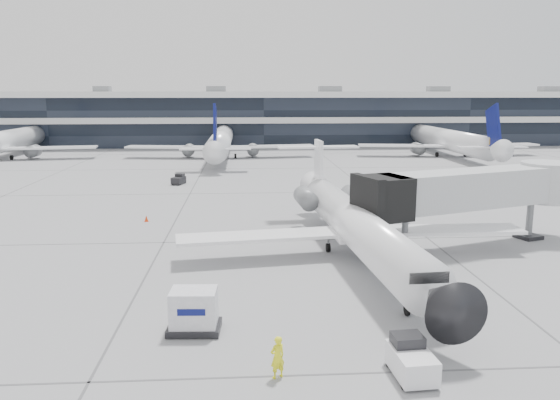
{
  "coord_description": "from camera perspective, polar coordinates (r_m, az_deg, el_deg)",
  "views": [
    {
      "loc": [
        -3.9,
        -39.63,
        10.93
      ],
      "look_at": [
        -1.16,
        2.62,
        2.6
      ],
      "focal_mm": 35.0,
      "sensor_mm": 36.0,
      "label": 1
    }
  ],
  "objects": [
    {
      "name": "cargo_uld",
      "position": [
        26.09,
        -8.98,
        -11.39
      ],
      "size": [
        2.51,
        1.92,
        1.98
      ],
      "rotation": [
        0.0,
        0.0,
        -0.05
      ],
      "color": "black",
      "rests_on": "ground"
    },
    {
      "name": "far_tug",
      "position": [
        67.53,
        -10.54,
        2.11
      ],
      "size": [
        1.72,
        2.23,
        1.25
      ],
      "rotation": [
        0.0,
        0.0,
        -0.32
      ],
      "color": "black",
      "rests_on": "ground"
    },
    {
      "name": "bg_jet_left",
      "position": [
        103.75,
        -27.08,
        3.87
      ],
      "size": [
        32.0,
        40.0,
        9.6
      ],
      "primitive_type": null,
      "color": "white",
      "rests_on": "ground"
    },
    {
      "name": "baggage_tug",
      "position": [
        22.81,
        13.53,
        -15.91
      ],
      "size": [
        1.57,
        2.47,
        1.51
      ],
      "rotation": [
        0.0,
        0.0,
        0.07
      ],
      "color": "white",
      "rests_on": "ground"
    },
    {
      "name": "ground",
      "position": [
        41.3,
        1.85,
        -4.22
      ],
      "size": [
        220.0,
        220.0,
        0.0
      ],
      "primitive_type": "plane",
      "color": "gray",
      "rests_on": "ground"
    },
    {
      "name": "bg_jet_center",
      "position": [
        95.35,
        -6.16,
        4.49
      ],
      "size": [
        32.0,
        40.0,
        9.6
      ],
      "primitive_type": null,
      "color": "white",
      "rests_on": "ground"
    },
    {
      "name": "bg_jet_right",
      "position": [
        101.8,
        17.02,
        4.48
      ],
      "size": [
        32.0,
        40.0,
        9.6
      ],
      "primitive_type": null,
      "color": "white",
      "rests_on": "ground"
    },
    {
      "name": "jet_bridge",
      "position": [
        41.56,
        20.35,
        1.13
      ],
      "size": [
        17.54,
        8.85,
        5.78
      ],
      "rotation": [
        0.0,
        0.0,
        0.34
      ],
      "color": "silver",
      "rests_on": "ground"
    },
    {
      "name": "terminal",
      "position": [
        121.84,
        -1.89,
        8.34
      ],
      "size": [
        170.0,
        22.0,
        10.0
      ],
      "primitive_type": "cube",
      "color": "black",
      "rests_on": "ground"
    },
    {
      "name": "ramp_worker",
      "position": [
        22.01,
        -0.27,
        -16.09
      ],
      "size": [
        0.75,
        0.67,
        1.72
      ],
      "primitive_type": "imported",
      "rotation": [
        0.0,
        0.0,
        3.65
      ],
      "color": "#FDFF1A",
      "rests_on": "ground"
    },
    {
      "name": "regional_jet",
      "position": [
        37.16,
        7.72,
        -2.33
      ],
      "size": [
        23.84,
        29.79,
        6.88
      ],
      "rotation": [
        0.0,
        0.0,
        0.07
      ],
      "color": "white",
      "rests_on": "ground"
    },
    {
      "name": "traffic_cone",
      "position": [
        48.53,
        -13.79,
        -1.91
      ],
      "size": [
        0.44,
        0.44,
        0.53
      ],
      "rotation": [
        0.0,
        0.0,
        -0.25
      ],
      "color": "red",
      "rests_on": "ground"
    }
  ]
}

